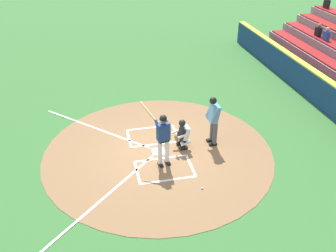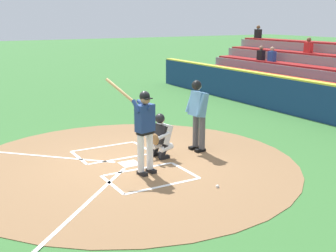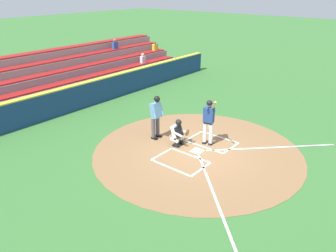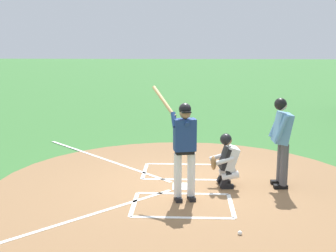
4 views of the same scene
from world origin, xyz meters
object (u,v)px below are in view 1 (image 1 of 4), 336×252
object	(u,v)px
plate_umpire	(213,117)
baseball	(202,188)
batter	(163,136)
catcher	(183,133)

from	to	relation	value
plate_umpire	baseball	world-z (taller)	plate_umpire
batter	catcher	distance (m)	1.30
catcher	baseball	size ratio (longest dim) A/B	15.27
batter	catcher	size ratio (longest dim) A/B	1.88
plate_umpire	baseball	xyz separation A→B (m)	(-2.37, 1.09, -1.04)
batter	plate_umpire	world-z (taller)	batter
catcher	plate_umpire	distance (m)	1.22
batter	catcher	bearing A→B (deg)	-46.51
batter	plate_umpire	bearing A→B (deg)	-66.56
catcher	baseball	world-z (taller)	catcher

